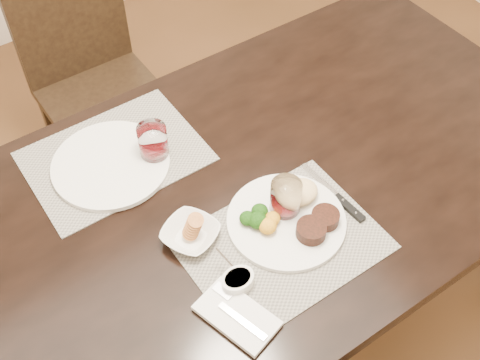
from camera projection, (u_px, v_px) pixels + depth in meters
ground_plane at (233, 325)px, 2.13m from camera, size 4.50×4.50×0.00m
dining_table at (231, 212)px, 1.62m from camera, size 2.00×1.00×0.75m
chair_far at (91, 73)px, 2.23m from camera, size 0.42×0.42×0.90m
placemat_near at (282, 244)px, 1.45m from camera, size 0.46×0.34×0.00m
placemat_far at (115, 156)px, 1.63m from camera, size 0.46×0.34×0.00m
dinner_plate at (292, 217)px, 1.48m from camera, size 0.30×0.30×0.05m
napkin_fork at (237, 315)px, 1.32m from camera, size 0.15×0.20×0.02m
steak_knife at (342, 201)px, 1.52m from camera, size 0.03×0.23×0.01m
cracker_bowl at (190, 233)px, 1.45m from camera, size 0.17×0.17×0.06m
sauce_ramekin at (238, 280)px, 1.36m from camera, size 0.08×0.12×0.06m
wine_glass_near at (285, 200)px, 1.47m from camera, size 0.08×0.08×0.11m
far_plate at (111, 164)px, 1.60m from camera, size 0.32×0.32×0.01m
wine_glass_far at (153, 144)px, 1.59m from camera, size 0.08×0.08×0.11m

